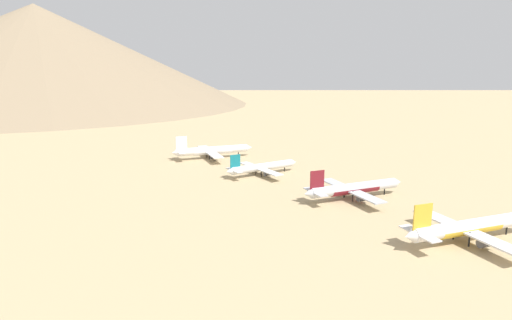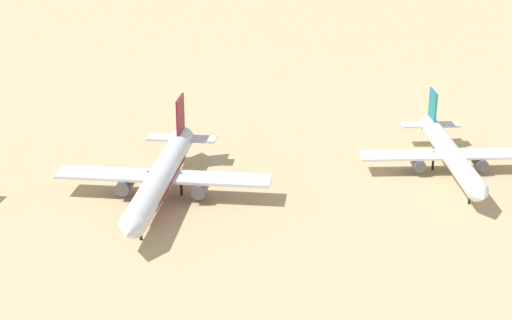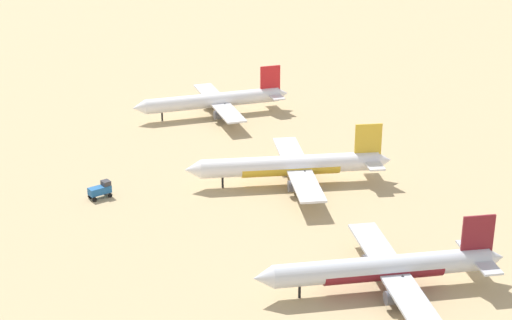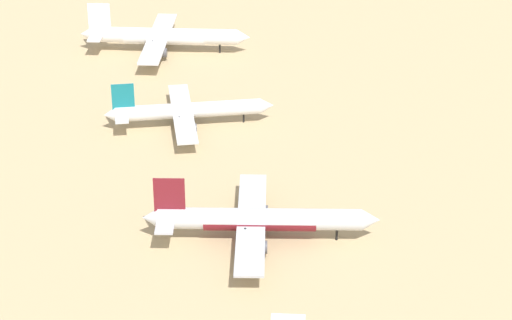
# 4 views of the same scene
# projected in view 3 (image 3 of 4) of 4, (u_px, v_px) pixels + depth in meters

# --- Properties ---
(ground_plane) EXTENTS (1800.00, 1800.00, 0.00)m
(ground_plane) POSITION_uv_depth(u_px,v_px,m) (399.00, 286.00, 157.24)
(ground_plane) COLOR tan
(parked_jet_0) EXTENTS (48.10, 39.12, 13.87)m
(parked_jet_0) POSITION_uv_depth(u_px,v_px,m) (215.00, 101.00, 248.61)
(parked_jet_0) COLOR white
(parked_jet_0) RESTS_ON ground
(parked_jet_1) EXTENTS (50.55, 41.21, 14.58)m
(parked_jet_1) POSITION_uv_depth(u_px,v_px,m) (292.00, 165.00, 200.38)
(parked_jet_1) COLOR white
(parked_jet_1) RESTS_ON ground
(parked_jet_2) EXTENTS (48.37, 39.33, 13.94)m
(parked_jet_2) POSITION_uv_depth(u_px,v_px,m) (385.00, 268.00, 154.10)
(parked_jet_2) COLOR silver
(parked_jet_2) RESTS_ON ground
(service_truck) EXTENTS (5.68, 4.39, 3.90)m
(service_truck) POSITION_uv_depth(u_px,v_px,m) (101.00, 189.00, 193.98)
(service_truck) COLOR #1E5999
(service_truck) RESTS_ON ground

